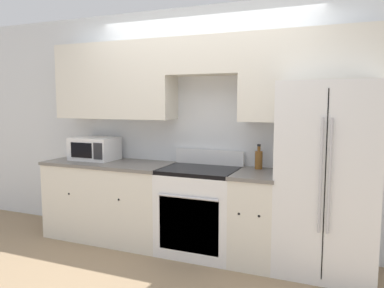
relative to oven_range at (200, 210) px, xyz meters
name	(u,v)px	position (x,y,z in m)	size (l,w,h in m)	color
ground_plane	(180,262)	(-0.09, -0.31, -0.45)	(12.00, 12.00, 0.00)	#937A5B
wall_back	(201,107)	(-0.09, 0.27, 1.07)	(8.00, 0.39, 2.60)	silver
lower_cabinets_left	(110,200)	(-1.12, 0.00, 0.00)	(1.48, 0.64, 0.89)	silver
lower_cabinets_right	(256,217)	(0.60, 0.00, 0.00)	(0.44, 0.64, 0.89)	silver
oven_range	(200,210)	(0.00, 0.00, 0.00)	(0.78, 0.65, 1.05)	white
refrigerator	(327,178)	(1.23, 0.06, 0.43)	(0.86, 0.77, 1.75)	white
microwave	(95,149)	(-1.37, 0.07, 0.57)	(0.52, 0.37, 0.26)	white
bottle	(259,159)	(0.56, 0.21, 0.54)	(0.08, 0.08, 0.25)	brown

